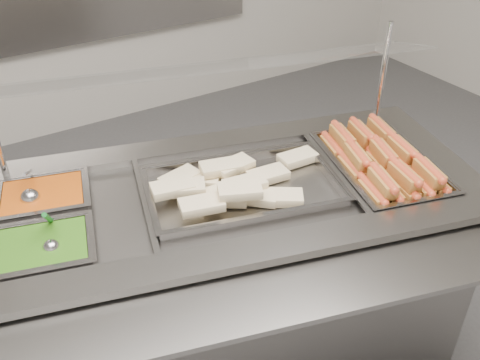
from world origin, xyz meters
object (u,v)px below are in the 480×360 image
pan_wraps (243,191)px  serving_spoon (51,242)px  steam_counter (228,277)px  ladle (30,196)px  sneeze_guard (209,71)px  pan_hotdogs (379,171)px

pan_wraps → serving_spoon: (-0.61, 0.03, 0.03)m
steam_counter → pan_wraps: 0.38m
steam_counter → ladle: (-0.55, 0.27, 0.40)m
sneeze_guard → serving_spoon: bearing=-164.6°
sneeze_guard → pan_hotdogs: (0.48, -0.33, -0.36)m
pan_wraps → serving_spoon: size_ratio=4.52×
sneeze_guard → ladle: (-0.60, 0.09, -0.31)m
steam_counter → serving_spoon: size_ratio=12.07×
ladle → serving_spoon: 0.26m
ladle → pan_hotdogs: bearing=-21.2°
pan_wraps → pan_hotdogs: bearing=-15.5°
sneeze_guard → pan_wraps: sneeze_guard is taller
steam_counter → pan_hotdogs: (0.53, -0.15, 0.36)m
ladle → serving_spoon: bearing=-91.5°
pan_hotdogs → serving_spoon: size_ratio=3.68×
pan_hotdogs → pan_wraps: 0.50m
pan_wraps → serving_spoon: 0.61m
steam_counter → pan_wraps: pan_wraps is taller
pan_wraps → serving_spoon: bearing=177.0°
pan_wraps → ladle: (-0.60, 0.29, 0.03)m
steam_counter → sneeze_guard: sneeze_guard is taller
pan_hotdogs → serving_spoon: 1.10m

